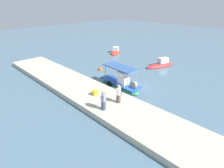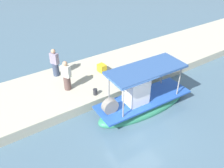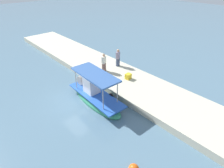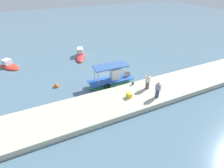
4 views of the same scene
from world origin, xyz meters
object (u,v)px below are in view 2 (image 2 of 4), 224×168
(fisherman_near_bollard, at_px, (55,64))
(fisherman_by_crate, at_px, (67,77))
(mooring_bollard, at_px, (95,92))
(cargo_crate, at_px, (102,68))
(main_fishing_boat, at_px, (142,102))

(fisherman_near_bollard, xyz_separation_m, fisherman_by_crate, (0.05, 1.80, -0.00))
(mooring_bollard, height_order, cargo_crate, cargo_crate)
(fisherman_by_crate, xyz_separation_m, cargo_crate, (-2.66, -0.61, -0.56))
(mooring_bollard, bearing_deg, fisherman_by_crate, -52.78)
(main_fishing_boat, relative_size, fisherman_by_crate, 3.13)
(fisherman_near_bollard, relative_size, cargo_crate, 3.44)
(fisherman_by_crate, relative_size, cargo_crate, 3.43)
(cargo_crate, bearing_deg, main_fishing_boat, 92.10)
(fisherman_near_bollard, distance_m, cargo_crate, 2.93)
(mooring_bollard, distance_m, cargo_crate, 2.56)
(fisherman_by_crate, bearing_deg, cargo_crate, -167.14)
(main_fishing_boat, relative_size, mooring_bollard, 15.84)
(main_fishing_boat, distance_m, mooring_bollard, 2.62)
(fisherman_by_crate, bearing_deg, mooring_bollard, 127.22)
(main_fishing_boat, distance_m, fisherman_by_crate, 4.38)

